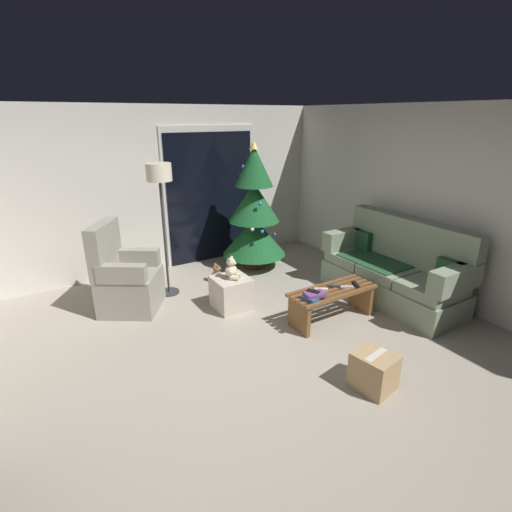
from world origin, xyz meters
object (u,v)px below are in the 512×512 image
(remote_black, at_px, (356,284))
(armchair, at_px, (126,279))
(teddy_bear_cream, at_px, (232,269))
(coffee_table, at_px, (332,300))
(remote_silver, at_px, (347,287))
(remote_graphite, at_px, (334,286))
(remote_white, at_px, (321,289))
(christmas_tree, at_px, (254,214))
(teddy_bear_chestnut_by_tree, at_px, (217,274))
(cardboard_box_taped_mid_floor, at_px, (374,371))
(cell_phone, at_px, (313,291))
(floor_lamp, at_px, (160,186))
(ottoman, at_px, (232,293))
(couch, at_px, (394,271))
(book_stack, at_px, (314,295))

(remote_black, xyz_separation_m, armchair, (-2.33, 1.65, -0.02))
(remote_black, distance_m, teddy_bear_cream, 1.53)
(coffee_table, relative_size, remote_silver, 7.05)
(remote_graphite, height_order, remote_silver, same)
(remote_white, bearing_deg, christmas_tree, -151.82)
(coffee_table, bearing_deg, armchair, 141.70)
(christmas_tree, bearing_deg, armchair, -169.36)
(teddy_bear_cream, height_order, teddy_bear_chestnut_by_tree, teddy_bear_cream)
(cardboard_box_taped_mid_floor, bearing_deg, teddy_bear_cream, 99.77)
(teddy_bear_cream, xyz_separation_m, teddy_bear_chestnut_by_tree, (0.19, 0.84, -0.41))
(remote_black, relative_size, teddy_bear_chestnut_by_tree, 0.55)
(cell_phone, xyz_separation_m, floor_lamp, (-1.08, 1.80, 1.02))
(armchair, xyz_separation_m, ottoman, (1.14, -0.68, -0.20))
(couch, bearing_deg, armchair, 153.30)
(couch, distance_m, teddy_bear_chestnut_by_tree, 2.50)
(book_stack, distance_m, armchair, 2.36)
(remote_black, relative_size, cardboard_box_taped_mid_floor, 0.39)
(teddy_bear_chestnut_by_tree, bearing_deg, remote_silver, -65.07)
(armchair, bearing_deg, remote_graphite, -36.70)
(teddy_bear_chestnut_by_tree, bearing_deg, coffee_table, -68.93)
(armchair, distance_m, floor_lamp, 1.26)
(remote_white, bearing_deg, floor_lamp, -107.21)
(remote_white, height_order, remote_black, same)
(christmas_tree, xyz_separation_m, ottoman, (-1.00, -1.08, -0.68))
(remote_silver, height_order, ottoman, remote_silver)
(armchair, height_order, floor_lamp, floor_lamp)
(armchair, relative_size, floor_lamp, 0.63)
(remote_graphite, bearing_deg, floor_lamp, -98.81)
(teddy_bear_cream, distance_m, teddy_bear_chestnut_by_tree, 0.95)
(remote_graphite, bearing_deg, cardboard_box_taped_mid_floor, 14.35)
(cell_phone, xyz_separation_m, christmas_tree, (0.47, 2.04, 0.40))
(remote_graphite, bearing_deg, couch, 128.89)
(remote_white, distance_m, remote_silver, 0.32)
(cell_phone, height_order, christmas_tree, christmas_tree)
(remote_black, distance_m, cell_phone, 0.66)
(armchair, xyz_separation_m, teddy_bear_cream, (1.15, -0.69, 0.13))
(remote_graphite, relative_size, teddy_bear_chestnut_by_tree, 0.55)
(cardboard_box_taped_mid_floor, bearing_deg, remote_black, 52.33)
(armchair, bearing_deg, remote_black, -35.27)
(couch, height_order, remote_graphite, couch)
(couch, height_order, coffee_table, couch)
(remote_silver, xyz_separation_m, book_stack, (-0.51, -0.01, 0.02))
(remote_black, bearing_deg, teddy_bear_chestnut_by_tree, 143.36)
(armchair, xyz_separation_m, cardboard_box_taped_mid_floor, (1.50, -2.73, -0.23))
(floor_lamp, distance_m, cardboard_box_taped_mid_floor, 3.31)
(couch, height_order, floor_lamp, floor_lamp)
(floor_lamp, distance_m, teddy_bear_chestnut_by_tree, 1.57)
(christmas_tree, xyz_separation_m, teddy_bear_cream, (-0.99, -1.09, -0.35))
(book_stack, distance_m, teddy_bear_cream, 1.11)
(coffee_table, relative_size, cardboard_box_taped_mid_floor, 2.75)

